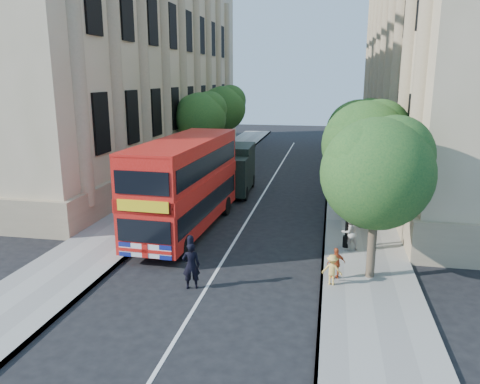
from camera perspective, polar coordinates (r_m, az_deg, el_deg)
The scene contains 17 objects.
ground at distance 16.21m, azimuth -5.15°, elevation -13.22°, with size 120.00×120.00×0.00m, color black.
pavement_right at distance 24.98m, azimuth 14.26°, elevation -3.59°, with size 3.50×80.00×0.12m, color gray.
pavement_left at distance 26.82m, azimuth -11.07°, elevation -2.22°, with size 3.50×80.00×0.12m, color gray.
building_right at distance 39.09m, azimuth 26.28°, elevation 14.88°, with size 12.00×38.00×18.00m, color tan.
building_left at distance 41.91m, azimuth -14.88°, elevation 15.64°, with size 12.00×38.00×18.00m, color tan.
tree_right_near at distance 17.24m, azimuth 16.53°, elevation 2.87°, with size 4.00×4.00×6.08m.
tree_right_mid at distance 23.12m, azimuth 15.25°, elevation 6.11°, with size 4.20×4.20×6.37m.
tree_right_far at distance 29.08m, azimuth 14.45°, elevation 7.40°, with size 4.00×4.00×6.15m.
tree_left_far at distance 37.38m, azimuth -4.73°, elevation 9.32°, with size 4.00×4.00×6.30m.
tree_left_back at distance 45.10m, azimuth -1.96°, elevation 10.46°, with size 4.20×4.20×6.65m.
lamp_post at distance 20.44m, azimuth 13.12°, elevation -0.25°, with size 0.32×0.32×5.16m.
double_decker_bus at distance 22.53m, azimuth -6.65°, elevation 1.17°, with size 2.93×9.70×4.44m.
box_van at distance 30.17m, azimuth -0.75°, elevation 2.62°, with size 2.41×5.41×3.04m.
police_constable at distance 16.86m, azimuth -5.98°, elevation -8.91°, with size 0.63×0.41×1.73m, color black.
woman_pedestrian at distance 20.58m, azimuth 13.23°, elevation -4.79°, with size 0.77×0.60×1.59m, color beige.
child_a at distance 17.71m, azimuth 11.64°, elevation -8.50°, with size 0.69×0.29×1.18m, color #CE5024.
child_b at distance 17.21m, azimuth 11.17°, elevation -9.27°, with size 0.72×0.42×1.12m, color #F4BF53.
Camera 1 is at (4.14, -13.84, 7.36)m, focal length 35.00 mm.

